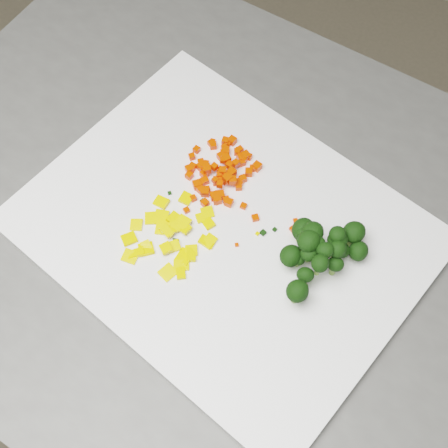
% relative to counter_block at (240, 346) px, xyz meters
% --- Properties ---
extents(counter_block, '(1.13, 0.95, 0.90)m').
position_rel_counter_block_xyz_m(counter_block, '(0.00, 0.00, 0.00)').
color(counter_block, '#4F4F4C').
rests_on(counter_block, ground).
extents(cutting_board, '(0.57, 0.52, 0.01)m').
position_rel_counter_block_xyz_m(cutting_board, '(-0.03, 0.00, 0.46)').
color(cutting_board, white).
rests_on(cutting_board, counter_block).
extents(carrot_pile, '(0.10, 0.10, 0.03)m').
position_rel_counter_block_xyz_m(carrot_pile, '(-0.05, 0.07, 0.48)').
color(carrot_pile, '#F22902').
rests_on(carrot_pile, cutting_board).
extents(pepper_pile, '(0.12, 0.12, 0.02)m').
position_rel_counter_block_xyz_m(pepper_pile, '(-0.08, -0.03, 0.47)').
color(pepper_pile, yellow).
rests_on(pepper_pile, cutting_board).
extents(broccoli_pile, '(0.12, 0.12, 0.06)m').
position_rel_counter_block_xyz_m(broccoli_pile, '(0.08, -0.01, 0.49)').
color(broccoli_pile, black).
rests_on(broccoli_pile, cutting_board).
extents(carrot_cube_0, '(0.01, 0.01, 0.01)m').
position_rel_counter_block_xyz_m(carrot_cube_0, '(-0.05, 0.07, 0.47)').
color(carrot_cube_0, '#F22902').
rests_on(carrot_cube_0, carrot_pile).
extents(carrot_cube_1, '(0.01, 0.01, 0.01)m').
position_rel_counter_block_xyz_m(carrot_cube_1, '(-0.07, 0.05, 0.47)').
color(carrot_cube_1, '#F22902').
rests_on(carrot_cube_1, carrot_pile).
extents(carrot_cube_2, '(0.01, 0.01, 0.01)m').
position_rel_counter_block_xyz_m(carrot_cube_2, '(-0.06, 0.11, 0.47)').
color(carrot_cube_2, '#F22902').
rests_on(carrot_cube_2, carrot_pile).
extents(carrot_cube_3, '(0.01, 0.01, 0.01)m').
position_rel_counter_block_xyz_m(carrot_cube_3, '(-0.06, 0.10, 0.47)').
color(carrot_cube_3, '#F22902').
rests_on(carrot_cube_3, carrot_pile).
extents(carrot_cube_4, '(0.01, 0.01, 0.01)m').
position_rel_counter_block_xyz_m(carrot_cube_4, '(-0.03, 0.06, 0.47)').
color(carrot_cube_4, '#F22902').
rests_on(carrot_cube_4, carrot_pile).
extents(carrot_cube_5, '(0.01, 0.01, 0.01)m').
position_rel_counter_block_xyz_m(carrot_cube_5, '(-0.06, 0.07, 0.48)').
color(carrot_cube_5, '#F22902').
rests_on(carrot_cube_5, carrot_pile).
extents(carrot_cube_6, '(0.01, 0.01, 0.01)m').
position_rel_counter_block_xyz_m(carrot_cube_6, '(-0.03, 0.10, 0.47)').
color(carrot_cube_6, '#F22902').
rests_on(carrot_cube_6, carrot_pile).
extents(carrot_cube_7, '(0.01, 0.01, 0.01)m').
position_rel_counter_block_xyz_m(carrot_cube_7, '(-0.07, 0.07, 0.47)').
color(carrot_cube_7, '#F22902').
rests_on(carrot_cube_7, carrot_pile).
extents(carrot_cube_8, '(0.01, 0.01, 0.01)m').
position_rel_counter_block_xyz_m(carrot_cube_8, '(-0.04, 0.07, 0.48)').
color(carrot_cube_8, '#F22902').
rests_on(carrot_cube_8, carrot_pile).
extents(carrot_cube_9, '(0.01, 0.01, 0.01)m').
position_rel_counter_block_xyz_m(carrot_cube_9, '(-0.07, 0.05, 0.47)').
color(carrot_cube_9, '#F22902').
rests_on(carrot_cube_9, carrot_pile).
extents(carrot_cube_10, '(0.01, 0.01, 0.01)m').
position_rel_counter_block_xyz_m(carrot_cube_10, '(-0.08, 0.07, 0.47)').
color(carrot_cube_10, '#F22902').
rests_on(carrot_cube_10, carrot_pile).
extents(carrot_cube_11, '(0.01, 0.01, 0.01)m').
position_rel_counter_block_xyz_m(carrot_cube_11, '(-0.05, 0.06, 0.47)').
color(carrot_cube_11, '#F22902').
rests_on(carrot_cube_11, carrot_pile).
extents(carrot_cube_12, '(0.01, 0.01, 0.01)m').
position_rel_counter_block_xyz_m(carrot_cube_12, '(-0.05, 0.06, 0.47)').
color(carrot_cube_12, '#F22902').
rests_on(carrot_cube_12, carrot_pile).
extents(carrot_cube_13, '(0.01, 0.01, 0.01)m').
position_rel_counter_block_xyz_m(carrot_cube_13, '(-0.07, 0.07, 0.47)').
color(carrot_cube_13, '#F22902').
rests_on(carrot_cube_13, carrot_pile).
extents(carrot_cube_14, '(0.01, 0.01, 0.01)m').
position_rel_counter_block_xyz_m(carrot_cube_14, '(-0.05, 0.12, 0.47)').
color(carrot_cube_14, '#F22902').
rests_on(carrot_cube_14, carrot_pile).
extents(carrot_cube_15, '(0.01, 0.01, 0.01)m').
position_rel_counter_block_xyz_m(carrot_cube_15, '(-0.05, 0.09, 0.47)').
color(carrot_cube_15, '#F22902').
rests_on(carrot_cube_15, carrot_pile).
extents(carrot_cube_16, '(0.01, 0.01, 0.01)m').
position_rel_counter_block_xyz_m(carrot_cube_16, '(-0.04, 0.10, 0.47)').
color(carrot_cube_16, '#F22902').
rests_on(carrot_cube_16, carrot_pile).
extents(carrot_cube_17, '(0.01, 0.01, 0.01)m').
position_rel_counter_block_xyz_m(carrot_cube_17, '(-0.03, 0.07, 0.47)').
color(carrot_cube_17, '#F22902').
rests_on(carrot_cube_17, carrot_pile).
extents(carrot_cube_18, '(0.01, 0.01, 0.01)m').
position_rel_counter_block_xyz_m(carrot_cube_18, '(-0.05, 0.07, 0.47)').
color(carrot_cube_18, '#F22902').
rests_on(carrot_cube_18, carrot_pile).
extents(carrot_cube_19, '(0.01, 0.01, 0.01)m').
position_rel_counter_block_xyz_m(carrot_cube_19, '(-0.06, 0.12, 0.47)').
color(carrot_cube_19, '#F22902').
rests_on(carrot_cube_19, carrot_pile).
extents(carrot_cube_20, '(0.01, 0.01, 0.01)m').
position_rel_counter_block_xyz_m(carrot_cube_20, '(-0.05, 0.11, 0.47)').
color(carrot_cube_20, '#F22902').
rests_on(carrot_cube_20, carrot_pile).
extents(carrot_cube_21, '(0.01, 0.01, 0.01)m').
position_rel_counter_block_xyz_m(carrot_cube_21, '(-0.06, 0.06, 0.47)').
color(carrot_cube_21, '#F22902').
rests_on(carrot_cube_21, carrot_pile).
extents(carrot_cube_22, '(0.01, 0.01, 0.01)m').
position_rel_counter_block_xyz_m(carrot_cube_22, '(-0.09, 0.06, 0.47)').
color(carrot_cube_22, '#F22902').
rests_on(carrot_cube_22, carrot_pile).
extents(carrot_cube_23, '(0.01, 0.01, 0.01)m').
position_rel_counter_block_xyz_m(carrot_cube_23, '(-0.07, 0.07, 0.47)').
color(carrot_cube_23, '#F22902').
rests_on(carrot_cube_23, carrot_pile).
extents(carrot_cube_24, '(0.01, 0.01, 0.01)m').
position_rel_counter_block_xyz_m(carrot_cube_24, '(-0.04, 0.04, 0.47)').
color(carrot_cube_24, '#F22902').
rests_on(carrot_cube_24, carrot_pile).
extents(carrot_cube_25, '(0.01, 0.01, 0.01)m').
position_rel_counter_block_xyz_m(carrot_cube_25, '(-0.06, 0.04, 0.47)').
color(carrot_cube_25, '#F22902').
rests_on(carrot_cube_25, carrot_pile).
extents(carrot_cube_26, '(0.01, 0.01, 0.01)m').
position_rel_counter_block_xyz_m(carrot_cube_26, '(-0.02, 0.07, 0.47)').
color(carrot_cube_26, '#F22902').
rests_on(carrot_cube_26, carrot_pile).
extents(carrot_cube_27, '(0.01, 0.01, 0.01)m').
position_rel_counter_block_xyz_m(carrot_cube_27, '(-0.09, 0.07, 0.47)').
color(carrot_cube_27, '#F22902').
rests_on(carrot_cube_27, carrot_pile).
extents(carrot_cube_28, '(0.01, 0.01, 0.01)m').
position_rel_counter_block_xyz_m(carrot_cube_28, '(-0.06, 0.03, 0.47)').
color(carrot_cube_28, '#F22902').
rests_on(carrot_cube_28, carrot_pile).
extents(carrot_cube_29, '(0.01, 0.01, 0.01)m').
position_rel_counter_block_xyz_m(carrot_cube_29, '(-0.04, 0.06, 0.47)').
color(carrot_cube_29, '#F22902').
rests_on(carrot_cube_29, carrot_pile).
extents(carrot_cube_30, '(0.01, 0.01, 0.01)m').
position_rel_counter_block_xyz_m(carrot_cube_30, '(-0.05, 0.04, 0.47)').
color(carrot_cube_30, '#F22902').
rests_on(carrot_cube_30, carrot_pile).
extents(carrot_cube_31, '(0.01, 0.01, 0.01)m').
position_rel_counter_block_xyz_m(carrot_cube_31, '(-0.07, 0.12, 0.47)').
color(carrot_cube_31, '#F22902').
rests_on(carrot_cube_31, carrot_pile).
extents(carrot_cube_32, '(0.01, 0.01, 0.01)m').
position_rel_counter_block_xyz_m(carrot_cube_32, '(-0.07, 0.04, 0.47)').
color(carrot_cube_32, '#F22902').
rests_on(carrot_cube_32, carrot_pile).
extents(carrot_cube_33, '(0.01, 0.01, 0.01)m').
position_rel_counter_block_xyz_m(carrot_cube_33, '(-0.04, 0.04, 0.47)').
color(carrot_cube_33, '#F22902').
rests_on(carrot_cube_33, carrot_pile).
extents(carrot_cube_34, '(0.01, 0.01, 0.01)m').
position_rel_counter_block_xyz_m(carrot_cube_34, '(-0.04, 0.11, 0.47)').
color(carrot_cube_34, '#F22902').
rests_on(carrot_cube_34, carrot_pile).
extents(carrot_cube_35, '(0.01, 0.01, 0.01)m').
position_rel_counter_block_xyz_m(carrot_cube_35, '(-0.07, 0.06, 0.47)').
color(carrot_cube_35, '#F22902').
rests_on(carrot_cube_35, carrot_pile).
extents(carrot_cube_36, '(0.01, 0.01, 0.01)m').
position_rel_counter_block_xyz_m(carrot_cube_36, '(-0.06, 0.10, 0.47)').
color(carrot_cube_36, '#F22902').
rests_on(carrot_cube_36, carrot_pile).
extents(carrot_cube_37, '(0.01, 0.01, 0.01)m').
position_rel_counter_block_xyz_m(carrot_cube_37, '(-0.09, 0.10, 0.47)').
color(carrot_cube_37, '#F22902').
rests_on(carrot_cube_37, carrot_pile).
extents(carrot_cube_38, '(0.01, 0.01, 0.01)m').
position_rel_counter_block_xyz_m(carrot_cube_38, '(-0.03, 0.10, 0.47)').
color(carrot_cube_38, '#F22902').
rests_on(carrot_cube_38, carrot_pile).
extents(carrot_cube_39, '(0.01, 0.01, 0.01)m').
position_rel_counter_block_xyz_m(carrot_cube_39, '(-0.04, 0.08, 0.47)').
color(carrot_cube_39, '#F22902').
rests_on(carrot_cube_39, carrot_pile).
extents(carrot_cube_40, '(0.01, 0.01, 0.01)m').
position_rel_counter_block_xyz_m(carrot_cube_40, '(-0.07, 0.07, 0.47)').
color(carrot_cube_40, '#F22902').
rests_on(carrot_cube_40, carrot_pile).
extents(carrot_cube_41, '(0.01, 0.01, 0.01)m').
position_rel_counter_block_xyz_m(carrot_cube_41, '(-0.01, 0.09, 0.47)').
color(carrot_cube_41, '#F22902').
rests_on(carrot_cube_41, carrot_pile).
extents(carrot_cube_42, '(0.01, 0.01, 0.01)m').
position_rel_counter_block_xyz_m(carrot_cube_42, '(-0.07, 0.05, 0.47)').
color(carrot_cube_42, '#F22902').
rests_on(carrot_cube_42, carrot_pile).
extents(carrot_cube_43, '(0.01, 0.01, 0.01)m').
position_rel_counter_block_xyz_m(carrot_cube_43, '(-0.03, 0.10, 0.47)').
color(carrot_cube_43, '#F22902').
rests_on(carrot_cube_43, carrot_pile).
extents(carrot_cube_44, '(0.01, 0.01, 0.01)m').
position_rel_counter_block_xyz_m(carrot_cube_44, '(-0.02, 0.09, 0.47)').
color(carrot_cube_44, '#F22902').
rests_on(carrot_cube_44, carrot_pile).
extents(carrot_cube_45, '(0.01, 0.01, 0.01)m').
position_rel_counter_block_xyz_m(carrot_cube_45, '(-0.04, 0.11, 0.47)').
color(carrot_cube_45, '#F22902').
rests_on(carrot_cube_45, carrot_pile).
extents(carrot_cube_46, '(0.01, 0.01, 0.01)m').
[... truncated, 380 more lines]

